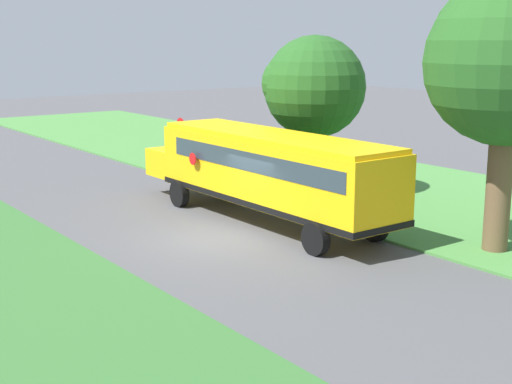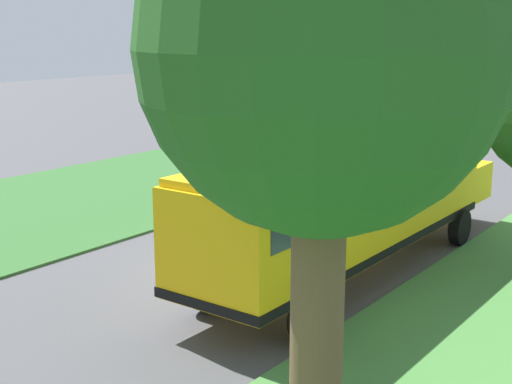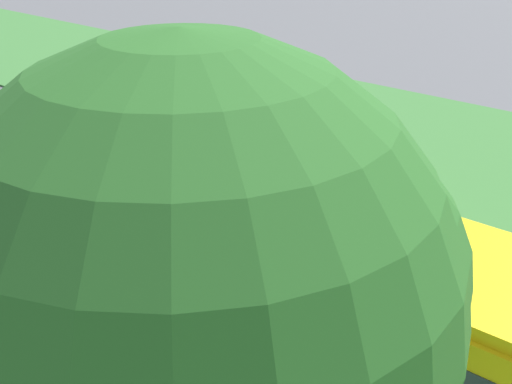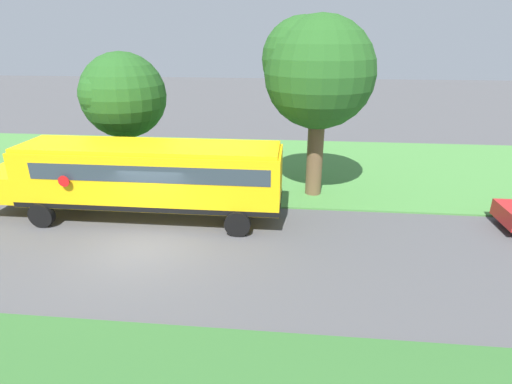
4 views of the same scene
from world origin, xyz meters
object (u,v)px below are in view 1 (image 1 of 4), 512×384
at_px(school_bus, 267,168).
at_px(trash_bin, 225,170).
at_px(oak_tree_roadside_mid, 503,58).
at_px(oak_tree_beside_bus, 311,87).
at_px(stop_sign, 181,139).

distance_m(school_bus, trash_bin, 8.19).
bearing_deg(oak_tree_roadside_mid, oak_tree_beside_bus, -94.11).
bearing_deg(oak_tree_beside_bus, trash_bin, -81.11).
xyz_separation_m(oak_tree_beside_bus, stop_sign, (1.95, -6.91, -2.71)).
bearing_deg(trash_bin, oak_tree_roadside_mid, 90.50).
height_order(school_bus, oak_tree_beside_bus, oak_tree_beside_bus).
distance_m(school_bus, oak_tree_beside_bus, 5.31).
bearing_deg(trash_bin, stop_sign, -58.68).
relative_size(oak_tree_roadside_mid, trash_bin, 8.95).
xyz_separation_m(school_bus, oak_tree_roadside_mid, (-3.36, 6.77, 3.83)).
bearing_deg(stop_sign, oak_tree_beside_bus, 105.73).
relative_size(oak_tree_beside_bus, oak_tree_roadside_mid, 0.81).
bearing_deg(oak_tree_roadside_mid, trash_bin, -89.50).
relative_size(school_bus, oak_tree_beside_bus, 1.91).
bearing_deg(oak_tree_roadside_mid, school_bus, -63.59).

